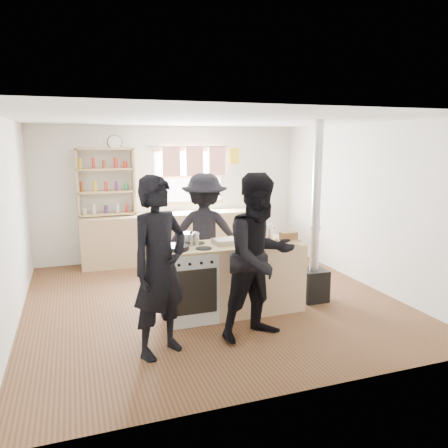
# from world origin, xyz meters

# --- Properties ---
(ground) EXTENTS (5.00, 5.00, 0.01)m
(ground) POSITION_xyz_m (0.00, 0.00, -0.01)
(ground) COLOR brown
(ground) RESTS_ON ground
(back_counter) EXTENTS (3.40, 0.55, 0.90)m
(back_counter) POSITION_xyz_m (0.00, 2.22, 0.45)
(back_counter) COLOR tan
(back_counter) RESTS_ON ground
(shelving_unit) EXTENTS (1.00, 0.28, 1.20)m
(shelving_unit) POSITION_xyz_m (-1.20, 2.34, 1.51)
(shelving_unit) COLOR tan
(shelving_unit) RESTS_ON back_counter
(thermos) EXTENTS (0.10, 0.10, 0.30)m
(thermos) POSITION_xyz_m (0.64, 2.22, 1.05)
(thermos) COLOR silver
(thermos) RESTS_ON back_counter
(cooking_island) EXTENTS (1.97, 0.64, 0.93)m
(cooking_island) POSITION_xyz_m (0.14, -0.55, 0.47)
(cooking_island) COLOR white
(cooking_island) RESTS_ON ground
(skillet_greens) EXTENTS (0.45, 0.45, 0.05)m
(skillet_greens) POSITION_xyz_m (-0.63, -0.62, 0.96)
(skillet_greens) COLOR black
(skillet_greens) RESTS_ON cooking_island
(roast_tray) EXTENTS (0.35, 0.29, 0.07)m
(roast_tray) POSITION_xyz_m (0.04, -0.55, 0.97)
(roast_tray) COLOR silver
(roast_tray) RESTS_ON cooking_island
(stockpot_stove) EXTENTS (0.22, 0.22, 0.18)m
(stockpot_stove) POSITION_xyz_m (-0.39, -0.45, 1.01)
(stockpot_stove) COLOR #B4B4B6
(stockpot_stove) RESTS_ON cooking_island
(stockpot_counter) EXTENTS (0.32, 0.32, 0.24)m
(stockpot_counter) POSITION_xyz_m (0.58, -0.44, 1.04)
(stockpot_counter) COLOR silver
(stockpot_counter) RESTS_ON cooking_island
(bread_board) EXTENTS (0.28, 0.20, 0.12)m
(bread_board) POSITION_xyz_m (0.87, -0.67, 0.98)
(bread_board) COLOR tan
(bread_board) RESTS_ON cooking_island
(flue_heater) EXTENTS (0.35, 0.35, 2.50)m
(flue_heater) POSITION_xyz_m (1.36, -0.51, 0.66)
(flue_heater) COLOR black
(flue_heater) RESTS_ON ground
(person_near_left) EXTENTS (0.82, 0.74, 1.89)m
(person_near_left) POSITION_xyz_m (-0.97, -1.36, 0.94)
(person_near_left) COLOR black
(person_near_left) RESTS_ON ground
(person_near_right) EXTENTS (1.05, 0.90, 1.88)m
(person_near_right) POSITION_xyz_m (0.17, -1.33, 0.94)
(person_near_right) COLOR black
(person_near_right) RESTS_ON ground
(person_far) EXTENTS (1.29, 1.00, 1.76)m
(person_far) POSITION_xyz_m (0.03, 0.37, 0.88)
(person_far) COLOR black
(person_far) RESTS_ON ground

